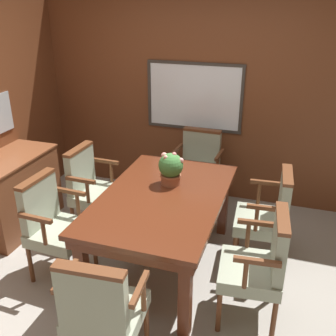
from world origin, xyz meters
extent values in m
plane|color=#A39E93|center=(0.00, 0.00, 0.00)|extent=(14.00, 14.00, 0.00)
cube|color=brown|center=(0.00, 1.89, 1.23)|extent=(7.20, 0.06, 2.45)
cube|color=white|center=(0.00, 1.85, 1.27)|extent=(1.10, 0.01, 0.74)
cube|color=#38332D|center=(0.00, 1.85, 1.65)|extent=(1.17, 0.02, 0.04)
cube|color=#38332D|center=(0.00, 1.85, 0.88)|extent=(1.17, 0.02, 0.03)
cube|color=#38332D|center=(-0.57, 1.85, 1.27)|extent=(0.03, 0.02, 0.74)
cube|color=#38332D|center=(0.56, 1.85, 1.27)|extent=(0.03, 0.02, 0.74)
cube|color=#562614|center=(-0.29, -0.46, 0.36)|extent=(0.09, 0.09, 0.71)
cube|color=#562614|center=(0.56, -0.46, 0.36)|extent=(0.09, 0.09, 0.71)
cube|color=#562614|center=(-0.29, 1.01, 0.36)|extent=(0.09, 0.09, 0.71)
cube|color=#562614|center=(0.56, 1.01, 0.36)|extent=(0.09, 0.09, 0.71)
cube|color=#562614|center=(0.14, 0.27, 0.67)|extent=(1.00, 1.63, 0.09)
cube|color=#562614|center=(0.14, 0.27, 0.74)|extent=(1.06, 1.69, 0.04)
cylinder|color=brown|center=(-0.51, 0.42, 0.19)|extent=(0.04, 0.04, 0.38)
cylinder|color=brown|center=(-0.50, 0.84, 0.19)|extent=(0.04, 0.04, 0.38)
cylinder|color=brown|center=(-0.92, 0.43, 0.19)|extent=(0.04, 0.04, 0.38)
cylinder|color=brown|center=(-0.91, 0.85, 0.19)|extent=(0.04, 0.04, 0.38)
cube|color=#9EA88E|center=(-0.71, 0.63, 0.43)|extent=(0.48, 0.50, 0.11)
cube|color=#9EA88E|center=(-0.90, 0.64, 0.70)|extent=(0.09, 0.45, 0.44)
cube|color=brown|center=(-0.90, 0.64, 0.94)|extent=(0.10, 0.45, 0.03)
cylinder|color=brown|center=(-0.68, 0.38, 0.60)|extent=(0.04, 0.04, 0.24)
cube|color=brown|center=(-0.75, 0.38, 0.72)|extent=(0.33, 0.05, 0.04)
cylinder|color=brown|center=(-0.67, 0.88, 0.60)|extent=(0.04, 0.04, 0.24)
cube|color=brown|center=(-0.74, 0.89, 0.72)|extent=(0.33, 0.05, 0.04)
cylinder|color=brown|center=(0.76, 0.07, 0.19)|extent=(0.04, 0.04, 0.38)
cylinder|color=brown|center=(0.80, -0.36, 0.19)|extent=(0.04, 0.04, 0.38)
cylinder|color=brown|center=(1.16, 0.11, 0.19)|extent=(0.04, 0.04, 0.38)
cylinder|color=brown|center=(1.20, -0.32, 0.19)|extent=(0.04, 0.04, 0.38)
cube|color=#9EA88E|center=(0.98, -0.12, 0.43)|extent=(0.51, 0.53, 0.11)
cube|color=#9EA88E|center=(1.17, -0.11, 0.70)|extent=(0.12, 0.45, 0.44)
cube|color=brown|center=(1.17, -0.11, 0.94)|extent=(0.13, 0.45, 0.03)
cylinder|color=brown|center=(0.92, 0.12, 0.60)|extent=(0.04, 0.04, 0.24)
cube|color=brown|center=(0.99, 0.13, 0.72)|extent=(0.33, 0.07, 0.04)
cylinder|color=brown|center=(0.97, -0.38, 0.60)|extent=(0.04, 0.04, 0.24)
cube|color=brown|center=(1.04, -0.37, 0.72)|extent=(0.33, 0.07, 0.04)
cylinder|color=brown|center=(-0.50, -0.34, 0.19)|extent=(0.04, 0.04, 0.38)
cylinder|color=brown|center=(-0.48, 0.09, 0.19)|extent=(0.04, 0.04, 0.38)
cylinder|color=brown|center=(-0.91, -0.32, 0.19)|extent=(0.04, 0.04, 0.38)
cylinder|color=brown|center=(-0.89, 0.11, 0.19)|extent=(0.04, 0.04, 0.38)
cube|color=#9EA88E|center=(-0.70, -0.11, 0.43)|extent=(0.49, 0.51, 0.11)
cube|color=#9EA88E|center=(-0.89, -0.11, 0.70)|extent=(0.10, 0.45, 0.44)
cube|color=brown|center=(-0.89, -0.11, 0.94)|extent=(0.11, 0.45, 0.03)
cylinder|color=brown|center=(-0.67, -0.37, 0.60)|extent=(0.04, 0.04, 0.24)
cube|color=brown|center=(-0.74, -0.36, 0.72)|extent=(0.33, 0.05, 0.04)
cylinder|color=brown|center=(-0.65, 0.13, 0.60)|extent=(0.04, 0.04, 0.24)
cube|color=brown|center=(-0.72, 0.14, 0.72)|extent=(0.33, 0.05, 0.04)
cylinder|color=brown|center=(0.76, 0.84, 0.19)|extent=(0.04, 0.04, 0.38)
cylinder|color=brown|center=(0.79, 0.42, 0.19)|extent=(0.04, 0.04, 0.38)
cylinder|color=brown|center=(1.16, 0.87, 0.19)|extent=(0.04, 0.04, 0.38)
cylinder|color=brown|center=(1.19, 0.44, 0.19)|extent=(0.04, 0.04, 0.38)
cube|color=#9EA88E|center=(0.98, 0.64, 0.43)|extent=(0.50, 0.52, 0.11)
cube|color=#9EA88E|center=(1.17, 0.65, 0.70)|extent=(0.11, 0.45, 0.44)
cube|color=brown|center=(1.17, 0.65, 0.94)|extent=(0.12, 0.45, 0.03)
cylinder|color=brown|center=(0.93, 0.89, 0.60)|extent=(0.04, 0.04, 0.24)
cube|color=brown|center=(0.99, 0.89, 0.72)|extent=(0.33, 0.06, 0.04)
cylinder|color=brown|center=(0.96, 0.39, 0.60)|extent=(0.04, 0.04, 0.24)
cube|color=brown|center=(1.03, 0.39, 0.72)|extent=(0.33, 0.06, 0.04)
cylinder|color=brown|center=(0.32, -0.64, 0.19)|extent=(0.04, 0.04, 0.38)
cylinder|color=brown|center=(-0.10, -0.67, 0.19)|extent=(0.04, 0.04, 0.38)
cube|color=#9EA88E|center=(0.13, -0.86, 0.43)|extent=(0.52, 0.50, 0.11)
cube|color=#9EA88E|center=(0.14, -1.05, 0.70)|extent=(0.45, 0.11, 0.44)
cube|color=brown|center=(0.14, -1.05, 0.94)|extent=(0.45, 0.12, 0.03)
cylinder|color=brown|center=(0.37, -0.80, 0.60)|extent=(0.04, 0.04, 0.24)
cube|color=brown|center=(0.38, -0.87, 0.72)|extent=(0.06, 0.33, 0.04)
cylinder|color=brown|center=(-0.13, -0.84, 0.60)|extent=(0.04, 0.04, 0.24)
cube|color=brown|center=(-0.12, -0.91, 0.72)|extent=(0.06, 0.33, 0.04)
cylinder|color=brown|center=(-0.06, 1.24, 0.19)|extent=(0.04, 0.04, 0.38)
cylinder|color=brown|center=(0.36, 1.22, 0.19)|extent=(0.04, 0.04, 0.38)
cylinder|color=brown|center=(-0.05, 1.64, 0.19)|extent=(0.04, 0.04, 0.38)
cylinder|color=brown|center=(0.38, 1.62, 0.19)|extent=(0.04, 0.04, 0.38)
cube|color=#9EA88E|center=(0.16, 1.43, 0.43)|extent=(0.50, 0.48, 0.11)
cube|color=#9EA88E|center=(0.17, 1.62, 0.70)|extent=(0.45, 0.10, 0.44)
cube|color=brown|center=(0.17, 1.62, 0.94)|extent=(0.45, 0.10, 0.03)
cylinder|color=brown|center=(-0.09, 1.41, 0.60)|extent=(0.04, 0.04, 0.24)
cube|color=brown|center=(-0.09, 1.48, 0.72)|extent=(0.05, 0.33, 0.04)
cylinder|color=brown|center=(0.41, 1.39, 0.60)|extent=(0.04, 0.04, 0.24)
cube|color=brown|center=(0.41, 1.46, 0.72)|extent=(0.05, 0.33, 0.04)
cylinder|color=#9E5638|center=(0.14, 0.51, 0.81)|extent=(0.18, 0.18, 0.10)
cylinder|color=#9E5638|center=(0.14, 0.51, 0.85)|extent=(0.19, 0.19, 0.02)
sphere|color=#427F3D|center=(0.14, 0.51, 0.95)|extent=(0.23, 0.23, 0.23)
sphere|color=#E3978D|center=(0.23, 0.53, 1.00)|extent=(0.05, 0.05, 0.05)
sphere|color=pink|center=(0.16, 0.53, 1.05)|extent=(0.04, 0.04, 0.04)
sphere|color=#E2998B|center=(0.07, 0.52, 1.03)|extent=(0.06, 0.06, 0.06)
sphere|color=#EC9B8E|center=(0.10, 0.47, 1.04)|extent=(0.04, 0.04, 0.04)
sphere|color=#E6A795|center=(0.12, 0.62, 0.98)|extent=(0.06, 0.06, 0.06)
sphere|color=#E99E93|center=(0.04, 0.55, 0.98)|extent=(0.04, 0.04, 0.04)
cube|color=brown|center=(-1.63, 0.43, 0.40)|extent=(0.51, 1.03, 0.80)
cube|color=brown|center=(-1.63, 0.43, 0.81)|extent=(0.53, 1.05, 0.02)
sphere|color=#4C422D|center=(-1.36, 0.43, 0.63)|extent=(0.03, 0.03, 0.03)
sphere|color=#4C422D|center=(-1.36, 0.20, 0.32)|extent=(0.03, 0.03, 0.03)
sphere|color=#4C422D|center=(-1.36, 0.66, 0.32)|extent=(0.03, 0.03, 0.03)
camera|label=1|loc=(1.14, -2.64, 2.39)|focal=42.00mm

